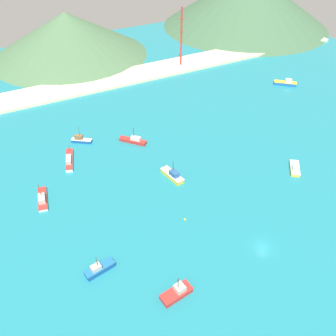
% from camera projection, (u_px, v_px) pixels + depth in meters
% --- Properties ---
extents(ground, '(260.00, 280.00, 0.50)m').
position_uv_depth(ground, '(199.00, 178.00, 112.70)').
color(ground, teal).
extents(fishing_boat_0, '(4.00, 9.00, 6.26)m').
position_uv_depth(fishing_boat_0, '(173.00, 175.00, 111.95)').
color(fishing_boat_0, gold).
rests_on(fishing_boat_0, ground).
extents(fishing_boat_1, '(5.16, 11.30, 2.89)m').
position_uv_depth(fishing_boat_1, '(69.00, 160.00, 117.92)').
color(fishing_boat_1, silver).
rests_on(fishing_boat_1, ground).
extents(fishing_boat_3, '(4.07, 9.89, 6.42)m').
position_uv_depth(fishing_boat_3, '(42.00, 199.00, 103.98)').
color(fishing_boat_3, silver).
rests_on(fishing_boat_3, ground).
extents(fishing_boat_4, '(7.97, 8.53, 6.07)m').
position_uv_depth(fishing_boat_4, '(133.00, 140.00, 126.81)').
color(fishing_boat_4, red).
rests_on(fishing_boat_4, ground).
extents(fishing_boat_5, '(9.02, 8.25, 2.78)m').
position_uv_depth(fishing_boat_5, '(286.00, 83.00, 161.44)').
color(fishing_boat_5, '#1E5BA8').
rests_on(fishing_boat_5, ground).
extents(fishing_boat_6, '(7.51, 3.50, 5.37)m').
position_uv_depth(fishing_boat_6, '(99.00, 269.00, 85.59)').
color(fishing_boat_6, '#14478C').
rests_on(fishing_boat_6, ground).
extents(fishing_boat_7, '(6.83, 5.49, 6.10)m').
position_uv_depth(fishing_boat_7, '(81.00, 140.00, 126.92)').
color(fishing_boat_7, '#14478C').
rests_on(fishing_boat_7, ground).
extents(fishing_boat_9, '(6.76, 7.55, 2.15)m').
position_uv_depth(fishing_boat_9, '(295.00, 168.00, 114.98)').
color(fishing_boat_9, gold).
rests_on(fishing_boat_9, ground).
extents(fishing_boat_10, '(7.59, 3.93, 5.83)m').
position_uv_depth(fishing_boat_10, '(177.00, 292.00, 80.74)').
color(fishing_boat_10, red).
rests_on(fishing_boat_10, ground).
extents(buoy_0, '(0.62, 0.62, 0.62)m').
position_uv_depth(buoy_0, '(185.00, 219.00, 98.87)').
color(buoy_0, gold).
rests_on(buoy_0, ground).
extents(beach_strip, '(247.00, 15.99, 1.20)m').
position_uv_depth(beach_strip, '(111.00, 80.00, 164.61)').
color(beach_strip, beige).
rests_on(beach_strip, ground).
extents(hill_central, '(76.90, 76.90, 21.15)m').
position_uv_depth(hill_central, '(68.00, 34.00, 181.73)').
color(hill_central, '#476B47').
rests_on(hill_central, ground).
extents(radio_tower, '(2.73, 2.18, 27.30)m').
position_uv_depth(radio_tower, '(181.00, 38.00, 168.51)').
color(radio_tower, '#B7332D').
rests_on(radio_tower, ground).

